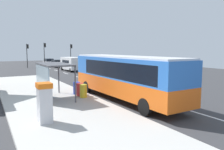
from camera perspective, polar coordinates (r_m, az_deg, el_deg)
The scene contains 22 objects.
ground_plane at distance 29.89m, azimuth -9.39°, elevation -0.53°, with size 56.00×92.00×0.04m, color #38383A.
sidewalk_platform at distance 16.68m, azimuth -15.64°, elevation -6.05°, with size 6.20×30.00×0.18m, color beige.
lane_stripe_seg_0 at distance 13.64m, azimuth 23.09°, elevation -9.57°, with size 0.16×2.20×0.01m, color silver.
lane_stripe_seg_1 at distance 17.00m, azimuth 9.50°, elevation -5.94°, with size 0.16×2.20×0.01m, color silver.
lane_stripe_seg_2 at distance 21.03m, azimuth 0.84°, elevation -3.41°, with size 0.16×2.20×0.01m, color silver.
lane_stripe_seg_3 at distance 25.40m, azimuth -4.92°, elevation -1.68°, with size 0.16×2.20×0.01m, color silver.
lane_stripe_seg_4 at distance 29.97m, azimuth -8.95°, elevation -0.45°, with size 0.16×2.20×0.01m, color silver.
lane_stripe_seg_5 at distance 34.66m, azimuth -11.90°, elevation 0.45°, with size 0.16×2.20×0.01m, color silver.
lane_stripe_seg_6 at distance 39.43m, azimuth -14.14°, elevation 1.13°, with size 0.16×2.20×0.01m, color silver.
lane_stripe_seg_7 at distance 44.25m, azimuth -15.89°, elevation 1.67°, with size 0.16×2.20×0.01m, color silver.
bus at distance 15.91m, azimuth 3.11°, elevation -0.02°, with size 2.80×11.07×3.21m.
white_van at distance 37.83m, azimuth -10.45°, elevation 3.03°, with size 2.18×5.26×2.30m.
sedan_near at distance 46.57m, azimuth -14.05°, elevation 2.93°, with size 2.05×4.50×1.52m.
sedan_far at distance 52.65m, azimuth -15.92°, elevation 3.29°, with size 1.96×4.46×1.52m.
ticket_machine at distance 11.08m, azimuth -16.95°, elevation -6.80°, with size 0.66×0.76×1.94m.
recycling_bin_yellow at distance 16.35m, azimuth -7.37°, elevation -4.09°, with size 0.52×0.52×0.95m, color yellow.
recycling_bin_red at distance 16.99m, azimuth -8.27°, elevation -3.69°, with size 0.52×0.52×0.95m, color red.
recycling_bin_blue at distance 17.63m, azimuth -9.11°, elevation -3.33°, with size 0.52×0.52×0.95m, color blue.
traffic_light_near_side at distance 47.68m, azimuth -10.49°, elevation 5.96°, with size 0.49×0.28×4.74m.
traffic_light_far_side at distance 46.35m, azimuth -20.95°, elevation 5.58°, with size 0.49×0.28×4.70m.
traffic_light_median at distance 47.80m, azimuth -16.95°, elevation 5.96°, with size 0.49×0.28×4.97m.
bus_shelter at distance 16.14m, azimuth -15.70°, elevation 0.75°, with size 1.80×4.00×2.50m.
Camera 1 is at (-10.30, -13.81, 3.71)m, focal length 35.52 mm.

